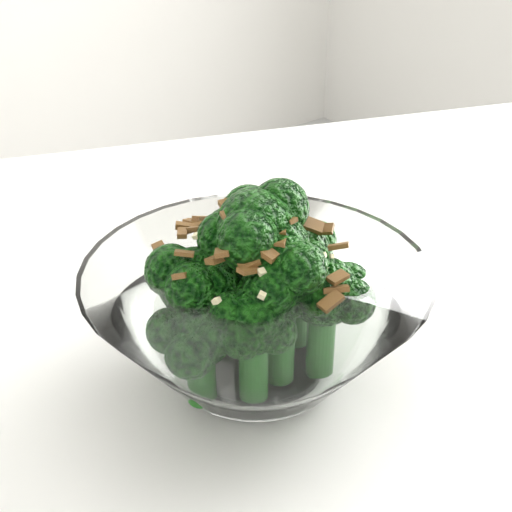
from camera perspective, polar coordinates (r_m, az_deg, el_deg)
table at (r=0.63m, az=0.84°, el=-10.85°), size 1.41×1.18×0.75m
broccoli_dish at (r=0.52m, az=0.03°, el=-3.98°), size 0.23×0.23×0.14m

